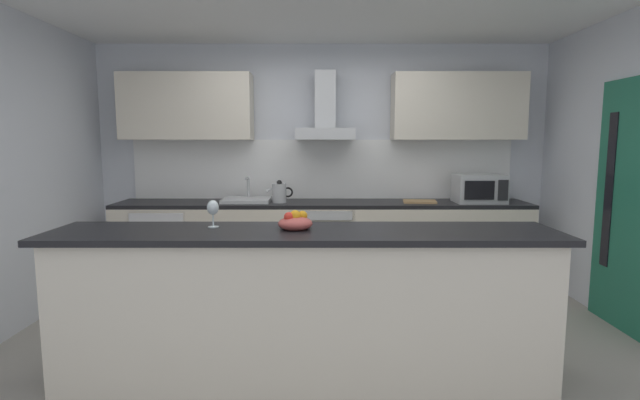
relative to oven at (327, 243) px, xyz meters
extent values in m
cube|color=gray|center=(-0.03, -1.49, -0.47)|extent=(5.96, 4.67, 0.02)
cube|color=silver|center=(-0.03, 0.41, 0.84)|extent=(5.96, 0.12, 2.60)
cube|color=white|center=(-0.03, 0.33, 0.77)|extent=(4.21, 0.02, 0.66)
cube|color=beige|center=(-0.03, 0.03, -0.03)|extent=(4.36, 0.60, 0.86)
cube|color=black|center=(-0.03, 0.03, 0.42)|extent=(4.36, 0.60, 0.04)
cube|color=beige|center=(-0.16, -2.05, 0.01)|extent=(3.10, 0.52, 0.95)
cube|color=black|center=(-0.16, -2.05, 0.51)|extent=(3.20, 0.64, 0.04)
cube|color=beige|center=(-1.48, 0.18, 1.45)|extent=(1.40, 0.32, 0.70)
cube|color=beige|center=(1.42, 0.18, 1.45)|extent=(1.40, 0.32, 0.70)
cube|color=#1E664C|center=(2.43, -1.21, 0.56)|extent=(0.04, 0.85, 2.05)
cube|color=black|center=(2.41, -0.97, 0.67)|extent=(0.01, 0.11, 1.31)
cube|color=slate|center=(0.00, 0.01, 0.00)|extent=(0.60, 0.56, 0.80)
cube|color=black|center=(0.00, -0.29, -0.06)|extent=(0.50, 0.02, 0.48)
cube|color=#B7BABC|center=(0.00, -0.29, 0.34)|extent=(0.54, 0.02, 0.09)
cylinder|color=#B7BABC|center=(0.00, -0.32, 0.18)|extent=(0.49, 0.02, 0.02)
cube|color=white|center=(-1.70, 0.01, -0.04)|extent=(0.58, 0.56, 0.85)
cube|color=silver|center=(-1.70, -0.28, -0.04)|extent=(0.55, 0.02, 0.80)
cylinder|color=#B7BABC|center=(-1.48, -0.30, 0.01)|extent=(0.02, 0.02, 0.38)
cube|color=#B7BABC|center=(1.62, -0.02, 0.59)|extent=(0.50, 0.36, 0.30)
cube|color=black|center=(1.56, -0.21, 0.59)|extent=(0.30, 0.02, 0.19)
cube|color=black|center=(1.80, -0.21, 0.59)|extent=(0.10, 0.01, 0.21)
cube|color=silver|center=(-0.83, 0.01, 0.46)|extent=(0.50, 0.40, 0.04)
cylinder|color=#B7BABC|center=(-0.83, 0.13, 0.57)|extent=(0.03, 0.03, 0.26)
cylinder|color=#B7BABC|center=(-0.83, 0.05, 0.69)|extent=(0.03, 0.16, 0.03)
cylinder|color=#B7BABC|center=(-0.48, -0.03, 0.54)|extent=(0.15, 0.15, 0.20)
sphere|color=black|center=(-0.48, -0.03, 0.65)|extent=(0.06, 0.06, 0.06)
cone|color=#B7BABC|center=(-0.58, -0.03, 0.58)|extent=(0.09, 0.04, 0.07)
torus|color=black|center=(-0.39, -0.03, 0.55)|extent=(0.11, 0.02, 0.11)
cube|color=#B7BABC|center=(0.00, 0.11, 1.16)|extent=(0.62, 0.45, 0.12)
cube|color=#B7BABC|center=(0.00, 0.16, 1.52)|extent=(0.22, 0.22, 0.60)
cylinder|color=silver|center=(-0.75, -1.95, 0.53)|extent=(0.07, 0.07, 0.01)
cylinder|color=silver|center=(-0.75, -1.95, 0.58)|extent=(0.01, 0.01, 0.09)
ellipsoid|color=silver|center=(-0.75, -1.95, 0.66)|extent=(0.08, 0.08, 0.10)
ellipsoid|color=#B24C47|center=(-0.21, -2.01, 0.56)|extent=(0.22, 0.22, 0.09)
sphere|color=red|center=(-0.25, -2.03, 0.61)|extent=(0.06, 0.06, 0.06)
sphere|color=orange|center=(-0.17, -1.98, 0.61)|extent=(0.06, 0.06, 0.06)
sphere|color=orange|center=(-0.21, -2.01, 0.61)|extent=(0.08, 0.08, 0.08)
cube|color=tan|center=(1.00, -0.02, 0.45)|extent=(0.36, 0.26, 0.02)
camera|label=1|loc=(-0.06, -4.98, 1.08)|focal=26.55mm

